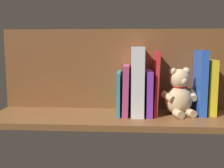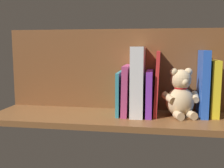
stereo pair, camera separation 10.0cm
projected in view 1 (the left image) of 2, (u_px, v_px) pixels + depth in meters
ground_plane at (112, 118)px, 102.35cm from camera, size 92.70×28.30×2.20cm
shelf_back_panel at (114, 69)px, 111.72cm from camera, size 92.70×1.50×33.16cm
book_0 at (209, 87)px, 103.34cm from camera, size 3.11×11.52×20.99cm
book_1 at (200, 82)px, 102.72cm from camera, size 2.73×12.76×24.67cm
teddy_bear at (179, 94)px, 101.78cm from camera, size 13.92×13.80×18.15cm
book_2 at (155, 83)px, 103.12cm from camera, size 2.12×14.18×24.39cm
book_3 at (148, 92)px, 103.04cm from camera, size 2.27×15.69×16.96cm
dictionary_thick_white at (137, 81)px, 102.34cm from camera, size 4.77×16.24×25.97cm
book_4 at (126, 90)px, 103.37cm from camera, size 2.59×15.89×18.94cm
book_5 at (119, 93)px, 103.95cm from camera, size 1.25×15.39×16.36cm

